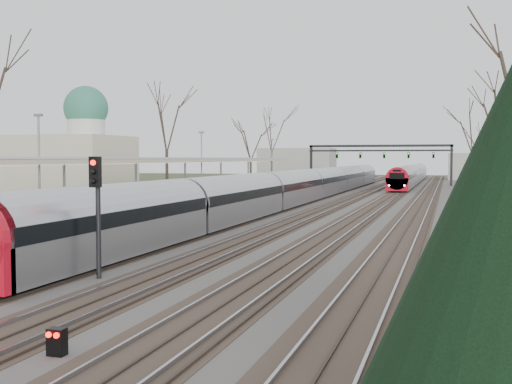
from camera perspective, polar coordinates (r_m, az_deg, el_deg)
track_bed at (r=66.97m, az=8.23°, el=-0.43°), size 24.00×160.00×0.22m
platform at (r=52.40m, az=-4.81°, el=-0.88°), size 3.50×69.00×1.00m
canopy at (r=48.11m, az=-6.81°, el=2.85°), size 4.10×50.00×3.11m
dome_building at (r=58.57m, az=-16.25°, el=2.57°), size 10.00×8.00×10.30m
signal_gantry at (r=96.61m, az=10.92°, el=3.46°), size 21.00×0.59×6.08m
tree_west_far at (r=65.19m, az=-7.96°, el=6.47°), size 5.50×5.50×11.33m
tree_east_far at (r=53.34m, az=20.97°, el=6.30°), size 5.00×5.00×10.30m
train_near at (r=60.71m, az=4.70°, el=0.58°), size 2.62×90.21×3.05m
train_far at (r=104.66m, az=13.67°, el=1.52°), size 2.62×60.21×3.05m
signal_post at (r=21.44m, az=-13.96°, el=-0.59°), size 0.35×0.45×4.10m
ground_signal at (r=13.74m, az=-17.29°, el=-12.84°), size 0.35×0.34×0.61m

